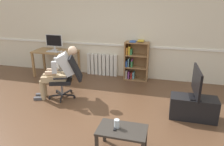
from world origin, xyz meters
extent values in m
plane|color=brown|center=(0.00, 0.00, 0.00)|extent=(18.00, 18.00, 0.00)
cube|color=beige|center=(0.00, 2.65, 1.35)|extent=(12.00, 0.10, 2.70)
cube|color=white|center=(0.00, 2.58, 0.92)|extent=(12.00, 0.03, 0.05)
cube|color=#9E7547|center=(-2.47, 1.87, 0.36)|extent=(0.06, 0.06, 0.72)
cube|color=#9E7547|center=(-1.30, 1.87, 0.36)|extent=(0.06, 0.06, 0.72)
cube|color=#9E7547|center=(-1.30, 2.43, 0.36)|extent=(0.06, 0.06, 0.72)
cube|color=#9E7547|center=(-2.47, 2.43, 0.36)|extent=(0.06, 0.06, 0.72)
cube|color=#9E7547|center=(-1.89, 2.15, 0.74)|extent=(1.26, 0.64, 0.04)
cube|color=silver|center=(-1.95, 2.21, 0.76)|extent=(0.18, 0.14, 0.01)
cube|color=silver|center=(-1.95, 2.23, 0.82)|extent=(0.04, 0.02, 0.10)
cube|color=silver|center=(-1.95, 2.23, 1.04)|extent=(0.51, 0.02, 0.34)
cube|color=black|center=(-1.95, 2.22, 1.04)|extent=(0.47, 0.00, 0.30)
cube|color=silver|center=(-1.88, 2.01, 0.77)|extent=(0.37, 0.12, 0.02)
cube|color=white|center=(-1.63, 2.03, 0.77)|extent=(0.06, 0.10, 0.03)
cube|color=olive|center=(0.12, 2.42, 0.54)|extent=(0.03, 0.28, 1.07)
cube|color=olive|center=(0.74, 2.42, 0.54)|extent=(0.03, 0.28, 1.07)
cube|color=olive|center=(0.43, 2.56, 0.54)|extent=(0.62, 0.02, 1.07)
cube|color=olive|center=(0.43, 2.42, 0.01)|extent=(0.59, 0.28, 0.03)
cube|color=olive|center=(0.43, 2.42, 0.36)|extent=(0.59, 0.28, 0.03)
cube|color=olive|center=(0.43, 2.42, 0.71)|extent=(0.59, 0.28, 0.03)
cube|color=olive|center=(0.43, 2.42, 1.06)|extent=(0.59, 0.28, 0.03)
cube|color=beige|center=(0.17, 2.41, 0.14)|extent=(0.04, 0.19, 0.23)
cube|color=#2D519E|center=(0.17, 2.40, 0.46)|extent=(0.05, 0.19, 0.16)
cube|color=orange|center=(0.17, 2.42, 0.82)|extent=(0.05, 0.19, 0.19)
cube|color=#89428E|center=(0.23, 2.41, 0.13)|extent=(0.04, 0.19, 0.20)
cube|color=#6699A3|center=(0.22, 2.41, 0.49)|extent=(0.02, 0.19, 0.23)
cube|color=gold|center=(0.23, 2.41, 0.84)|extent=(0.04, 0.19, 0.23)
cube|color=red|center=(0.31, 2.43, 0.11)|extent=(0.03, 0.19, 0.16)
cube|color=#38844C|center=(0.31, 2.42, 0.46)|extent=(0.04, 0.19, 0.16)
cube|color=#38844C|center=(0.29, 2.42, 0.80)|extent=(0.04, 0.19, 0.15)
cube|color=#6699A3|center=(0.37, 2.44, 0.12)|extent=(0.05, 0.19, 0.19)
cube|color=#89428E|center=(0.31, 2.44, 0.49)|extent=(0.03, 0.19, 0.22)
cube|color=#2D519E|center=(0.32, 2.41, 1.09)|extent=(0.16, 0.22, 0.02)
cube|color=gold|center=(0.52, 2.46, 1.11)|extent=(0.16, 0.22, 0.02)
cube|color=white|center=(-1.02, 2.54, 0.32)|extent=(0.09, 0.08, 0.64)
cube|color=white|center=(-0.90, 2.54, 0.32)|extent=(0.09, 0.08, 0.64)
cube|color=white|center=(-0.78, 2.54, 0.32)|extent=(0.09, 0.08, 0.64)
cube|color=white|center=(-0.67, 2.54, 0.32)|extent=(0.09, 0.08, 0.64)
cube|color=white|center=(-0.55, 2.54, 0.32)|extent=(0.09, 0.08, 0.64)
cube|color=white|center=(-0.43, 2.54, 0.32)|extent=(0.09, 0.08, 0.64)
cube|color=white|center=(-0.31, 2.54, 0.32)|extent=(0.09, 0.08, 0.64)
cube|color=white|center=(-0.19, 2.54, 0.32)|extent=(0.09, 0.08, 0.64)
cube|color=black|center=(-1.00, 0.70, 0.07)|extent=(0.13, 0.30, 0.02)
cylinder|color=black|center=(-0.95, 0.56, 0.03)|extent=(0.04, 0.06, 0.06)
cube|color=black|center=(-0.90, 0.84, 0.07)|extent=(0.30, 0.04, 0.02)
cylinder|color=black|center=(-0.75, 0.85, 0.03)|extent=(0.06, 0.02, 0.06)
cube|color=black|center=(-1.00, 0.98, 0.07)|extent=(0.12, 0.30, 0.02)
cylinder|color=black|center=(-0.96, 1.13, 0.03)|extent=(0.04, 0.06, 0.06)
cube|color=black|center=(-1.17, 0.93, 0.07)|extent=(0.27, 0.20, 0.02)
cylinder|color=black|center=(-1.29, 1.01, 0.03)|extent=(0.06, 0.05, 0.06)
cube|color=black|center=(-1.17, 0.75, 0.07)|extent=(0.26, 0.21, 0.02)
cylinder|color=black|center=(-1.29, 0.66, 0.03)|extent=(0.06, 0.05, 0.06)
cylinder|color=gray|center=(-1.05, 0.84, 0.23)|extent=(0.05, 0.05, 0.30)
cube|color=black|center=(-1.05, 0.84, 0.41)|extent=(0.59, 0.59, 0.07)
cube|color=black|center=(-0.73, 0.95, 0.70)|extent=(0.40, 0.50, 0.54)
cube|color=black|center=(-1.11, 1.09, 0.56)|extent=(0.28, 0.13, 0.03)
cube|color=black|center=(-0.94, 0.60, 0.56)|extent=(0.28, 0.13, 0.03)
cube|color=tan|center=(-1.05, 0.84, 0.52)|extent=(0.36, 0.41, 0.14)
cube|color=silver|center=(-0.91, 0.89, 0.80)|extent=(0.48, 0.45, 0.52)
sphere|color=beige|center=(-0.77, 0.94, 1.11)|extent=(0.20, 0.20, 0.20)
cube|color=black|center=(-1.31, 0.75, 0.62)|extent=(0.15, 0.08, 0.02)
cube|color=tan|center=(-1.28, 0.87, 0.49)|extent=(0.44, 0.26, 0.13)
cylinder|color=tan|center=(-1.47, 0.80, 0.23)|extent=(0.10, 0.10, 0.46)
cube|color=#4C4C51|center=(-1.57, 0.76, 0.03)|extent=(0.24, 0.16, 0.06)
cube|color=tan|center=(-1.21, 0.68, 0.49)|extent=(0.44, 0.26, 0.13)
cylinder|color=tan|center=(-1.41, 0.61, 0.23)|extent=(0.10, 0.10, 0.46)
cube|color=#4C4C51|center=(-1.50, 0.58, 0.03)|extent=(0.24, 0.16, 0.06)
cube|color=silver|center=(-1.19, 0.96, 0.78)|extent=(0.12, 0.11, 0.26)
cube|color=beige|center=(-1.27, 0.87, 0.64)|extent=(0.25, 0.15, 0.07)
cube|color=silver|center=(-1.09, 0.66, 0.78)|extent=(0.12, 0.11, 0.26)
cube|color=beige|center=(-1.20, 0.68, 0.64)|extent=(0.25, 0.15, 0.07)
cube|color=black|center=(1.81, 0.64, 0.22)|extent=(0.86, 0.38, 0.44)
cube|color=black|center=(1.81, 0.64, 0.45)|extent=(0.22, 0.33, 0.02)
cylinder|color=black|center=(1.81, 0.64, 0.48)|extent=(0.04, 0.04, 0.05)
cube|color=black|center=(1.81, 0.64, 0.75)|extent=(0.08, 0.80, 0.49)
cube|color=white|center=(1.83, 0.64, 0.75)|extent=(0.04, 0.75, 0.46)
cube|color=#332D28|center=(0.38, -0.86, 0.19)|extent=(0.04, 0.04, 0.37)
cube|color=#332D28|center=(1.03, -0.47, 0.19)|extent=(0.04, 0.04, 0.37)
cube|color=#332D28|center=(0.38, -0.47, 0.19)|extent=(0.04, 0.04, 0.37)
cube|color=#332D28|center=(0.71, -0.66, 0.39)|extent=(0.72, 0.44, 0.03)
cylinder|color=silver|center=(0.62, -0.65, 0.47)|extent=(0.08, 0.08, 0.13)
cube|color=black|center=(0.60, -0.66, 0.41)|extent=(0.05, 0.15, 0.02)
camera|label=1|loc=(1.25, -3.28, 2.20)|focal=34.48mm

